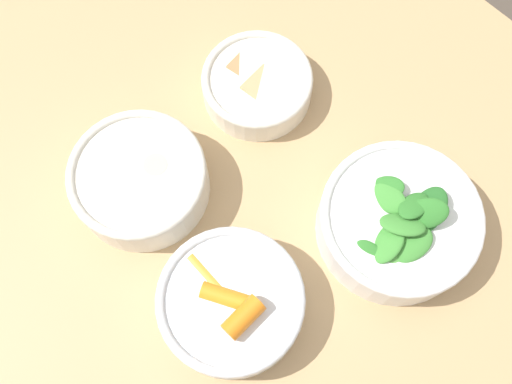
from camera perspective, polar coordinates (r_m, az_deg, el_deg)
name	(u,v)px	position (r m, az deg, el deg)	size (l,w,h in m)	color
ground_plane	(238,285)	(1.38, -1.79, -9.27)	(10.00, 10.00, 0.00)	#4C4238
dining_table	(225,203)	(0.79, -3.10, -1.09)	(1.03, 0.83, 0.73)	tan
bowl_carrots	(231,302)	(0.60, -2.51, -10.94)	(0.15, 0.15, 0.07)	silver
bowl_greens	(398,222)	(0.63, 13.99, -2.94)	(0.17, 0.17, 0.08)	white
bowl_beans_hotdog	(140,181)	(0.65, -11.48, 1.10)	(0.15, 0.15, 0.06)	silver
bowl_cookies	(257,84)	(0.70, 0.11, 10.73)	(0.13, 0.13, 0.04)	silver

